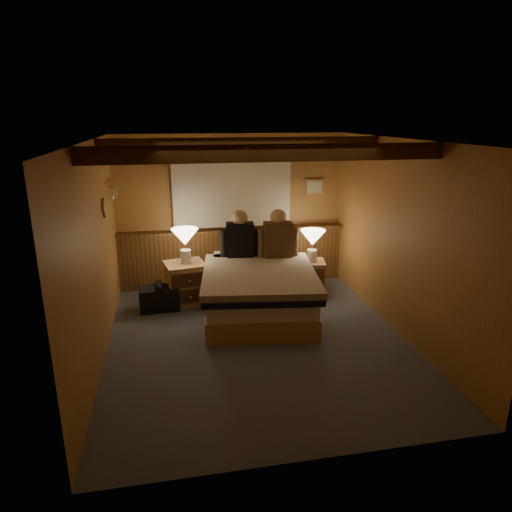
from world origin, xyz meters
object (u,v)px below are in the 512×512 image
object	(u,v)px
lamp_right	(313,240)
person_left	(240,237)
nightstand_right	(309,276)
person_right	(278,237)
nightstand_left	(186,283)
lamp_left	(185,239)
duffel_bag	(159,298)
bed	(259,291)

from	to	relation	value
lamp_right	person_left	xyz separation A→B (m)	(-1.11, 0.04, 0.08)
lamp_right	person_left	world-z (taller)	person_left
nightstand_right	person_left	world-z (taller)	person_left
lamp_right	person_right	world-z (taller)	person_right
nightstand_left	lamp_right	world-z (taller)	lamp_right
lamp_right	person_right	distance (m)	0.57
lamp_right	lamp_left	bearing A→B (deg)	-179.84
lamp_left	person_right	bearing A→B (deg)	-3.13
nightstand_right	duffel_bag	size ratio (longest dim) A/B	0.95
person_left	duffel_bag	bearing A→B (deg)	-162.89
person_left	person_right	xyz separation A→B (m)	(0.55, -0.12, 0.01)
lamp_left	nightstand_right	bearing A→B (deg)	1.31
nightstand_left	duffel_bag	distance (m)	0.45
bed	lamp_left	distance (m)	1.30
person_left	duffel_bag	world-z (taller)	person_left
bed	nightstand_right	distance (m)	1.15
bed	duffel_bag	distance (m)	1.43
bed	duffel_bag	bearing A→B (deg)	170.84
nightstand_right	nightstand_left	bearing A→B (deg)	-166.32
nightstand_left	person_right	size ratio (longest dim) A/B	0.86
nightstand_left	duffel_bag	world-z (taller)	nightstand_left
lamp_right	duffel_bag	size ratio (longest dim) A/B	0.88
lamp_left	lamp_right	size ratio (longest dim) A/B	1.02
duffel_bag	person_right	bearing A→B (deg)	1.96
person_right	person_left	bearing A→B (deg)	171.11
bed	lamp_right	world-z (taller)	lamp_right
person_left	duffel_bag	xyz separation A→B (m)	(-1.21, -0.25, -0.77)
nightstand_right	lamp_right	world-z (taller)	lamp_right
nightstand_right	duffel_bag	world-z (taller)	nightstand_right
lamp_left	duffel_bag	xyz separation A→B (m)	(-0.41, -0.20, -0.79)
duffel_bag	person_left	bearing A→B (deg)	9.50
nightstand_left	person_left	bearing A→B (deg)	-6.38
lamp_right	person_right	xyz separation A→B (m)	(-0.56, -0.08, 0.09)
bed	person_right	size ratio (longest dim) A/B	2.84
lamp_right	person_right	bearing A→B (deg)	-171.96
bed	person_right	distance (m)	0.91
person_left	duffel_bag	distance (m)	1.45
bed	nightstand_right	world-z (taller)	bed
lamp_left	person_right	size ratio (longest dim) A/B	0.69
nightstand_left	duffel_bag	size ratio (longest dim) A/B	1.13
duffel_bag	bed	bearing A→B (deg)	-19.18
nightstand_left	lamp_left	world-z (taller)	lamp_left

